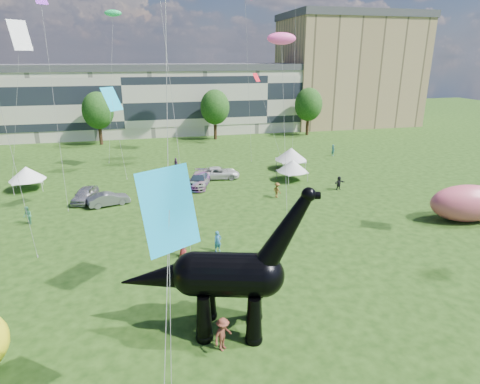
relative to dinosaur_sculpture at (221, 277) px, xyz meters
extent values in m
plane|color=#16330C|center=(1.28, 0.52, -3.28)|extent=(220.00, 220.00, 0.00)
cube|color=beige|center=(-6.72, 62.52, 2.72)|extent=(78.00, 11.00, 12.00)
cube|color=tan|center=(41.28, 65.52, 7.72)|extent=(28.00, 18.00, 22.00)
cylinder|color=#382314|center=(-10.72, 53.52, -1.68)|extent=(0.56, 0.56, 3.20)
ellipsoid|color=#14380F|center=(-10.72, 53.52, 3.04)|extent=(5.20, 5.20, 6.24)
cylinder|color=#382314|center=(9.28, 53.52, -1.68)|extent=(0.56, 0.56, 3.20)
ellipsoid|color=#14380F|center=(9.28, 53.52, 3.04)|extent=(5.20, 5.20, 6.24)
cylinder|color=#382314|center=(27.28, 53.52, -1.68)|extent=(0.56, 0.56, 3.20)
ellipsoid|color=#14380F|center=(27.28, 53.52, 3.04)|extent=(5.20, 5.20, 6.24)
cone|color=black|center=(-1.09, -0.69, -1.96)|extent=(1.13, 1.13, 2.64)
sphere|color=black|center=(-1.09, -0.69, -3.12)|extent=(0.97, 0.97, 0.97)
cone|color=black|center=(-0.54, 1.17, -1.96)|extent=(1.13, 1.13, 2.64)
sphere|color=black|center=(-0.54, 1.17, -3.12)|extent=(0.97, 0.97, 0.97)
cone|color=black|center=(1.44, -1.43, -1.96)|extent=(1.13, 1.13, 2.64)
sphere|color=black|center=(1.44, -1.43, -3.12)|extent=(0.97, 0.97, 0.97)
cone|color=black|center=(1.99, 0.42, -1.96)|extent=(1.13, 1.13, 2.64)
sphere|color=black|center=(1.99, 0.42, -3.12)|extent=(0.97, 0.97, 0.97)
cylinder|color=black|center=(0.37, -0.11, 0.15)|extent=(4.21, 3.32, 2.37)
sphere|color=black|center=(-1.41, 0.41, 0.15)|extent=(2.37, 2.37, 2.37)
sphere|color=black|center=(2.14, -0.63, 0.15)|extent=(2.29, 2.29, 2.29)
cone|color=black|center=(3.17, -0.93, 2.69)|extent=(3.55, 2.20, 4.66)
sphere|color=black|center=(4.20, -1.23, 4.71)|extent=(0.74, 0.74, 0.74)
cylinder|color=black|center=(4.45, -1.31, 4.67)|extent=(0.70, 0.54, 0.39)
cone|color=black|center=(-3.15, 0.93, -0.15)|extent=(4.98, 3.08, 2.58)
imported|color=#AEADB2|center=(-9.91, 23.74, -2.54)|extent=(2.81, 4.66, 1.48)
imported|color=slate|center=(-7.42, 21.90, -2.61)|extent=(4.33, 2.49, 1.35)
imported|color=silver|center=(5.25, 28.67, -2.57)|extent=(5.37, 2.95, 1.42)
imported|color=#595960|center=(2.36, 25.96, -2.51)|extent=(3.68, 5.73, 1.55)
cube|color=silver|center=(13.83, 25.88, -2.22)|extent=(3.44, 3.44, 0.12)
cone|color=silver|center=(13.83, 25.88, -1.44)|extent=(4.35, 4.35, 1.45)
cylinder|color=#999999|center=(12.79, 24.28, -2.75)|extent=(0.06, 0.06, 1.06)
cylinder|color=#999999|center=(15.44, 24.84, -2.75)|extent=(0.06, 0.06, 1.06)
cylinder|color=#999999|center=(12.23, 26.93, -2.75)|extent=(0.06, 0.06, 1.06)
cylinder|color=#999999|center=(14.88, 27.49, -2.75)|extent=(0.06, 0.06, 1.06)
cube|color=silver|center=(15.44, 30.74, -2.07)|extent=(3.40, 3.40, 0.13)
cone|color=silver|center=(15.44, 30.74, -1.19)|extent=(4.31, 4.31, 1.65)
cylinder|color=#999999|center=(13.86, 29.25, -2.68)|extent=(0.07, 0.07, 1.21)
cylinder|color=#999999|center=(16.93, 29.15, -2.68)|extent=(0.07, 0.07, 1.21)
cylinder|color=#999999|center=(13.96, 32.32, -2.68)|extent=(0.07, 0.07, 1.21)
cylinder|color=#999999|center=(17.03, 32.22, -2.68)|extent=(0.07, 0.07, 1.21)
cube|color=white|center=(-16.66, 29.41, -2.16)|extent=(3.57, 3.57, 0.12)
cone|color=white|center=(-16.66, 29.41, -1.34)|extent=(4.53, 4.53, 1.53)
cylinder|color=#999999|center=(-17.80, 27.75, -2.72)|extent=(0.06, 0.06, 1.12)
cylinder|color=#999999|center=(-14.99, 28.27, -2.72)|extent=(0.06, 0.06, 1.12)
cylinder|color=#999999|center=(-18.33, 30.55, -2.72)|extent=(0.06, 0.06, 1.12)
cylinder|color=#999999|center=(-15.52, 31.08, -2.72)|extent=(0.06, 0.06, 1.12)
ellipsoid|color=#DF566E|center=(24.81, 10.00, -1.57)|extent=(7.37, 4.67, 3.42)
imported|color=#5C2C64|center=(0.40, 34.13, -2.48)|extent=(0.75, 1.02, 1.60)
imported|color=maroon|center=(-1.24, 9.10, -2.50)|extent=(0.91, 0.86, 1.57)
imported|color=brown|center=(10.00, 20.21, -2.45)|extent=(0.98, 1.23, 1.67)
imported|color=#36885A|center=(-14.18, 18.49, -2.44)|extent=(0.96, 1.03, 1.69)
imported|color=teal|center=(24.45, 36.52, -2.43)|extent=(0.53, 0.70, 1.71)
imported|color=brown|center=(-0.28, -1.67, -2.35)|extent=(1.37, 1.28, 1.86)
imported|color=black|center=(17.68, 21.08, -2.49)|extent=(1.54, 0.88, 1.58)
imported|color=#286694|center=(1.49, 9.26, -2.43)|extent=(0.71, 0.56, 1.70)
plane|color=red|center=(14.56, 45.03, 8.01)|extent=(1.67, 1.53, 1.27)
ellipsoid|color=#F7449E|center=(9.45, 18.72, 12.69)|extent=(2.98, 2.57, 1.07)
plane|color=#0D91C3|center=(-2.81, -6.09, 6.38)|extent=(2.72, 1.95, 2.70)
plane|color=white|center=(-16.89, 37.22, 13.53)|extent=(2.78, 3.14, 3.43)
ellipsoid|color=green|center=(-6.36, 44.16, 16.82)|extent=(2.46, 2.23, 0.90)
plane|color=#0C98BF|center=(-7.16, 36.78, 5.94)|extent=(3.25, 3.45, 2.91)
camera|label=1|loc=(-3.42, -18.46, 11.11)|focal=30.00mm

